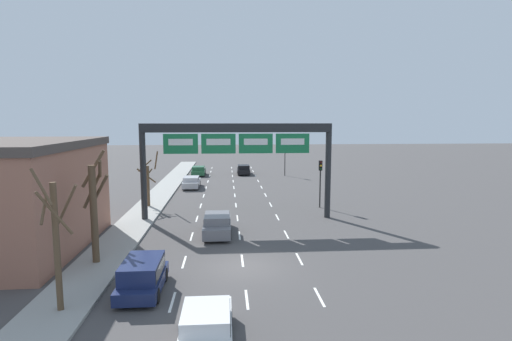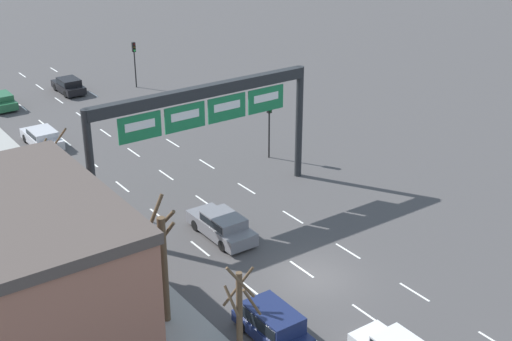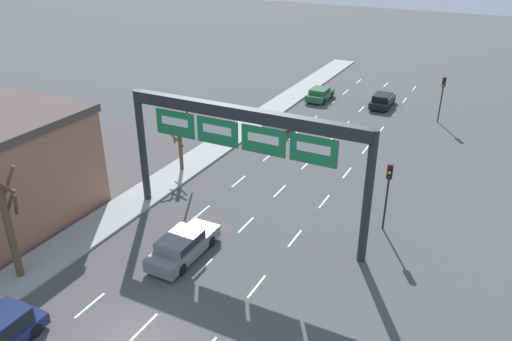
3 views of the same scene
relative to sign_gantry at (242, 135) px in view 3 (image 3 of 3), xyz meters
The scene contains 11 objects.
sidewalk_left 14.64m from the sign_gantry, 126.85° to the right, with size 2.80×110.00×0.15m.
lane_dashes 6.73m from the sign_gantry, 90.00° to the left, with size 6.72×67.00×0.01m.
sign_gantry is the anchor object (origin of this frame).
car_black 27.57m from the sign_gantry, 86.49° to the left, with size 1.83×4.30×1.40m.
car_grey 6.98m from the sign_gantry, 109.98° to the right, with size 1.90×4.89×1.48m.
car_green 27.20m from the sign_gantry, 100.57° to the left, with size 1.91×4.12×1.34m.
car_silver 17.16m from the sign_gantry, 107.95° to the left, with size 1.91×4.58×1.35m.
traffic_light_near_gantry 9.05m from the sign_gantry, 26.07° to the left, with size 0.30×0.35×4.34m.
traffic_light_mid_block 26.26m from the sign_gantry, 73.19° to the left, with size 0.30×0.35×4.33m.
tree_bare_closest 10.08m from the sign_gantry, 148.29° to the left, with size 2.02×1.99×5.08m.
tree_bare_third 12.87m from the sign_gantry, 130.34° to the right, with size 1.62×1.20×6.21m.
Camera 3 is at (12.63, -12.24, 16.54)m, focal length 35.00 mm.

